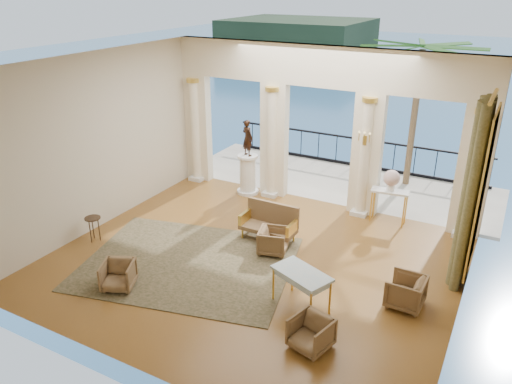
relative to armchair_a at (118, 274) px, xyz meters
The scene contains 23 objects.
floor 3.07m from the armchair_a, 48.83° to the left, with size 9.00×9.00×0.00m, color #4A290B.
room_walls 3.45m from the armchair_a, 30.39° to the left, with size 9.00×9.00×9.00m.
arcade 6.82m from the armchair_a, 71.84° to the left, with size 9.00×0.56×4.50m.
terrace 8.35m from the armchair_a, 76.08° to the left, with size 10.00×3.60×0.10m, color #A49887.
balustrade 9.90m from the armchair_a, 78.31° to the left, with size 9.00×0.06×1.03m.
palm_tree 10.45m from the armchair_a, 65.75° to the left, with size 2.00×2.00×4.50m.
headland 77.60m from the armchair_a, 111.17° to the left, with size 22.00×18.00×6.00m, color black.
sea 62.65m from the armchair_a, 88.16° to the left, with size 160.00×160.00×0.00m, color teal.
curtain 7.54m from the armchair_a, 31.10° to the left, with size 0.33×1.40×4.09m.
window_frame 7.71m from the armchair_a, 30.36° to the left, with size 0.04×1.60×3.40m, color #E3B84A.
wall_sconce 6.99m from the armchair_a, 59.59° to the left, with size 0.30×0.11×0.33m.
rug 1.70m from the armchair_a, 64.39° to the left, with size 4.71×3.66×0.02m, color #292E18.
armchair_a is the anchor object (origin of this frame).
armchair_b 4.33m from the armchair_a, ahead, with size 0.66×0.62×0.68m, color #45351F.
armchair_c 5.95m from the armchair_a, 22.34° to the left, with size 0.71×0.66×0.73m, color #45351F.
armchair_d 3.65m from the armchair_a, 52.50° to the left, with size 0.66×0.62×0.68m, color #45351F.
settee 3.94m from the armchair_a, 62.29° to the left, with size 1.42×0.61×0.94m.
game_table 3.90m from the armchair_a, 18.43° to the left, with size 1.33×1.03×0.80m.
pedestal 5.80m from the armchair_a, 91.03° to the left, with size 0.67×0.67×1.22m.
statue 5.97m from the armchair_a, 91.03° to the left, with size 0.40×0.26×1.09m, color black.
console_table 7.21m from the armchair_a, 54.26° to the left, with size 1.02×0.50×0.93m.
urn 7.26m from the armchair_a, 54.26° to the left, with size 0.43×0.43×0.57m.
side_table 2.39m from the armchair_a, 147.03° to the left, with size 0.39×0.39×0.64m.
Camera 1 is at (4.87, -8.82, 6.09)m, focal length 35.00 mm.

